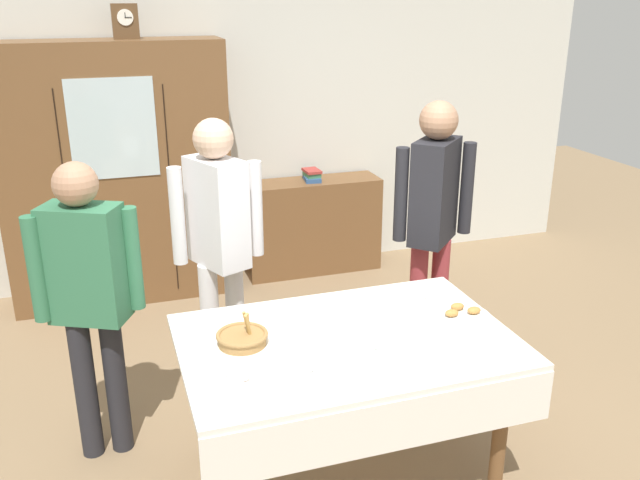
# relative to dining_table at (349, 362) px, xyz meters

# --- Properties ---
(ground_plane) EXTENTS (12.00, 12.00, 0.00)m
(ground_plane) POSITION_rel_dining_table_xyz_m (0.00, 0.23, -0.66)
(ground_plane) COLOR #846B4C
(ground_plane) RESTS_ON ground
(back_wall) EXTENTS (6.40, 0.10, 2.70)m
(back_wall) POSITION_rel_dining_table_xyz_m (0.00, 2.88, 0.69)
(back_wall) COLOR silver
(back_wall) RESTS_ON ground
(dining_table) EXTENTS (1.55, 1.03, 0.76)m
(dining_table) POSITION_rel_dining_table_xyz_m (0.00, 0.00, 0.00)
(dining_table) COLOR brown
(dining_table) RESTS_ON ground
(wall_cabinet) EXTENTS (1.66, 0.46, 1.97)m
(wall_cabinet) POSITION_rel_dining_table_xyz_m (-0.90, 2.59, 0.33)
(wall_cabinet) COLOR brown
(wall_cabinet) RESTS_ON ground
(mantel_clock) EXTENTS (0.18, 0.11, 0.24)m
(mantel_clock) POSITION_rel_dining_table_xyz_m (-0.74, 2.59, 1.43)
(mantel_clock) COLOR brown
(mantel_clock) RESTS_ON wall_cabinet
(bookshelf_low) EXTENTS (1.15, 0.35, 0.80)m
(bookshelf_low) POSITION_rel_dining_table_xyz_m (0.65, 2.64, -0.25)
(bookshelf_low) COLOR brown
(bookshelf_low) RESTS_ON ground
(book_stack) EXTENTS (0.15, 0.22, 0.09)m
(book_stack) POSITION_rel_dining_table_xyz_m (0.65, 2.64, 0.19)
(book_stack) COLOR #2D5184
(book_stack) RESTS_ON bookshelf_low
(tea_cup_front_edge) EXTENTS (0.13, 0.13, 0.06)m
(tea_cup_front_edge) POSITION_rel_dining_table_xyz_m (0.03, -0.13, 0.13)
(tea_cup_front_edge) COLOR silver
(tea_cup_front_edge) RESTS_ON dining_table
(tea_cup_back_edge) EXTENTS (0.13, 0.13, 0.06)m
(tea_cup_back_edge) POSITION_rel_dining_table_xyz_m (0.49, 0.29, 0.13)
(tea_cup_back_edge) COLOR white
(tea_cup_back_edge) RESTS_ON dining_table
(tea_cup_near_right) EXTENTS (0.13, 0.13, 0.06)m
(tea_cup_near_right) POSITION_rel_dining_table_xyz_m (-0.30, -0.22, 0.13)
(tea_cup_near_right) COLOR white
(tea_cup_near_right) RESTS_ON dining_table
(tea_cup_mid_left) EXTENTS (0.13, 0.13, 0.06)m
(tea_cup_mid_left) POSITION_rel_dining_table_xyz_m (-0.58, -0.21, 0.13)
(tea_cup_mid_left) COLOR white
(tea_cup_mid_left) RESTS_ON dining_table
(bread_basket) EXTENTS (0.24, 0.24, 0.16)m
(bread_basket) POSITION_rel_dining_table_xyz_m (-0.48, 0.13, 0.14)
(bread_basket) COLOR #9E7542
(bread_basket) RESTS_ON dining_table
(pastry_plate) EXTENTS (0.28, 0.28, 0.05)m
(pastry_plate) POSITION_rel_dining_table_xyz_m (0.62, 0.06, 0.12)
(pastry_plate) COLOR white
(pastry_plate) RESTS_ON dining_table
(spoon_far_right) EXTENTS (0.12, 0.02, 0.01)m
(spoon_far_right) POSITION_rel_dining_table_xyz_m (0.16, 0.35, 0.11)
(spoon_far_right) COLOR silver
(spoon_far_right) RESTS_ON dining_table
(spoon_front_edge) EXTENTS (0.12, 0.02, 0.01)m
(spoon_front_edge) POSITION_rel_dining_table_xyz_m (-0.21, 0.14, 0.11)
(spoon_front_edge) COLOR silver
(spoon_front_edge) RESTS_ON dining_table
(person_beside_shelf) EXTENTS (0.52, 0.41, 1.65)m
(person_beside_shelf) POSITION_rel_dining_table_xyz_m (-0.42, 1.01, 0.35)
(person_beside_shelf) COLOR silver
(person_beside_shelf) RESTS_ON ground
(person_behind_table_left) EXTENTS (0.52, 0.34, 1.56)m
(person_behind_table_left) POSITION_rel_dining_table_xyz_m (-1.13, 0.60, 0.29)
(person_behind_table_left) COLOR #232328
(person_behind_table_left) RESTS_ON ground
(person_by_cabinet) EXTENTS (0.52, 0.40, 1.70)m
(person_by_cabinet) POSITION_rel_dining_table_xyz_m (0.88, 0.91, 0.38)
(person_by_cabinet) COLOR #933338
(person_by_cabinet) RESTS_ON ground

